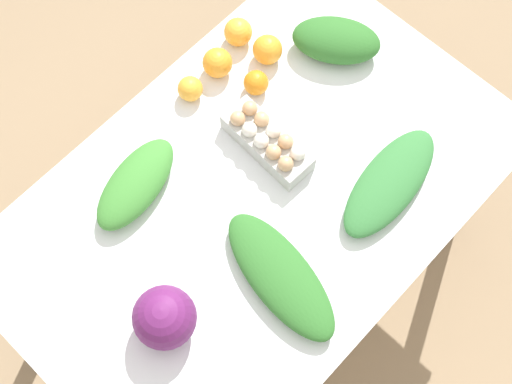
# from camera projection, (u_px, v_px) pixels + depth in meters

# --- Properties ---
(ground_plane) EXTENTS (8.00, 8.00, 0.00)m
(ground_plane) POSITION_uv_depth(u_px,v_px,m) (256.00, 271.00, 2.49)
(ground_plane) COLOR #937A5B
(dining_table) EXTENTS (1.35, 0.87, 0.72)m
(dining_table) POSITION_uv_depth(u_px,v_px,m) (256.00, 208.00, 1.91)
(dining_table) COLOR silver
(dining_table) RESTS_ON ground_plane
(cabbage_purple) EXTENTS (0.15, 0.15, 0.15)m
(cabbage_purple) POSITION_uv_depth(u_px,v_px,m) (165.00, 318.00, 1.63)
(cabbage_purple) COLOR #601E5B
(cabbage_purple) RESTS_ON dining_table
(egg_carton) EXTENTS (0.11, 0.26, 0.09)m
(egg_carton) POSITION_uv_depth(u_px,v_px,m) (267.00, 141.00, 1.84)
(egg_carton) COLOR #B7B7B2
(egg_carton) RESTS_ON dining_table
(greens_bunch_scallion) EXTENTS (0.21, 0.40, 0.06)m
(greens_bunch_scallion) POSITION_uv_depth(u_px,v_px,m) (280.00, 276.00, 1.72)
(greens_bunch_scallion) COLOR #2D6B28
(greens_bunch_scallion) RESTS_ON dining_table
(greens_bunch_kale) EXTENTS (0.25, 0.28, 0.09)m
(greens_bunch_kale) POSITION_uv_depth(u_px,v_px,m) (336.00, 40.00, 1.95)
(greens_bunch_kale) COLOR #2D6B28
(greens_bunch_kale) RESTS_ON dining_table
(greens_bunch_beet_tops) EXTENTS (0.37, 0.18, 0.06)m
(greens_bunch_beet_tops) POSITION_uv_depth(u_px,v_px,m) (390.00, 183.00, 1.81)
(greens_bunch_beet_tops) COLOR #337538
(greens_bunch_beet_tops) RESTS_ON dining_table
(greens_bunch_dandelion) EXTENTS (0.30, 0.18, 0.07)m
(greens_bunch_dandelion) POSITION_uv_depth(u_px,v_px,m) (136.00, 184.00, 1.80)
(greens_bunch_dandelion) COLOR #3D8433
(greens_bunch_dandelion) RESTS_ON dining_table
(orange_0) EXTENTS (0.08, 0.08, 0.08)m
(orange_0) POSITION_uv_depth(u_px,v_px,m) (217.00, 63.00, 1.93)
(orange_0) COLOR orange
(orange_0) RESTS_ON dining_table
(orange_1) EXTENTS (0.07, 0.07, 0.07)m
(orange_1) POSITION_uv_depth(u_px,v_px,m) (190.00, 89.00, 1.91)
(orange_1) COLOR #F9A833
(orange_1) RESTS_ON dining_table
(orange_2) EXTENTS (0.07, 0.07, 0.07)m
(orange_2) POSITION_uv_depth(u_px,v_px,m) (256.00, 83.00, 1.91)
(orange_2) COLOR orange
(orange_2) RESTS_ON dining_table
(orange_3) EXTENTS (0.08, 0.08, 0.08)m
(orange_3) POSITION_uv_depth(u_px,v_px,m) (238.00, 32.00, 1.97)
(orange_3) COLOR #F9A833
(orange_3) RESTS_ON dining_table
(orange_4) EXTENTS (0.08, 0.08, 0.08)m
(orange_4) POSITION_uv_depth(u_px,v_px,m) (268.00, 50.00, 1.94)
(orange_4) COLOR orange
(orange_4) RESTS_ON dining_table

